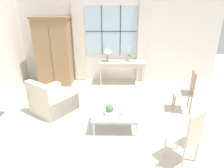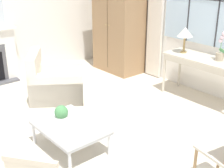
# 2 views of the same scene
# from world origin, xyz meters

# --- Properties ---
(ground_plane) EXTENTS (14.00, 14.00, 0.00)m
(ground_plane) POSITION_xyz_m (0.00, 0.00, 0.00)
(ground_plane) COLOR beige
(wall_back_windowed) EXTENTS (7.20, 0.14, 2.80)m
(wall_back_windowed) POSITION_xyz_m (0.00, 3.02, 1.40)
(wall_back_windowed) COLOR silver
(wall_back_windowed) RESTS_ON ground_plane
(armoire) EXTENTS (1.15, 0.68, 2.20)m
(armoire) POSITION_xyz_m (-1.86, 2.64, 1.11)
(armoire) COLOR #93704C
(armoire) RESTS_ON ground_plane
(console_table) EXTENTS (1.51, 0.54, 0.78)m
(console_table) POSITION_xyz_m (0.38, 2.67, 0.70)
(console_table) COLOR beige
(console_table) RESTS_ON ground_plane
(table_lamp) EXTENTS (0.28, 0.28, 0.47)m
(table_lamp) POSITION_xyz_m (-0.11, 2.67, 1.15)
(table_lamp) COLOR #9E7F47
(table_lamp) RESTS_ON console_table
(potted_orchid) EXTENTS (0.17, 0.13, 0.50)m
(potted_orchid) POSITION_xyz_m (0.58, 2.74, 0.96)
(potted_orchid) COLOR tan
(potted_orchid) RESTS_ON console_table
(armchair_upholstered) EXTENTS (1.23, 1.25, 0.86)m
(armchair_upholstered) POSITION_xyz_m (-1.43, 0.74, 0.28)
(armchair_upholstered) COLOR beige
(armchair_upholstered) RESTS_ON ground_plane
(side_chair_wooden) EXTENTS (0.52, 0.52, 1.06)m
(side_chair_wooden) POSITION_xyz_m (1.96, 0.81, 0.60)
(side_chair_wooden) COLOR beige
(side_chair_wooden) RESTS_ON ground_plane
(accent_chair_wooden) EXTENTS (0.62, 0.62, 1.03)m
(accent_chair_wooden) POSITION_xyz_m (1.36, -1.03, 0.58)
(accent_chair_wooden) COLOR beige
(accent_chair_wooden) RESTS_ON ground_plane
(coffee_table) EXTENTS (0.99, 0.70, 0.37)m
(coffee_table) POSITION_xyz_m (0.16, 0.01, 0.33)
(coffee_table) COLOR silver
(coffee_table) RESTS_ON ground_plane
(potted_plant_small) EXTENTS (0.18, 0.18, 0.23)m
(potted_plant_small) POSITION_xyz_m (0.03, -0.03, 0.48)
(potted_plant_small) COLOR white
(potted_plant_small) RESTS_ON coffee_table
(pillar_candle) EXTENTS (0.12, 0.12, 0.12)m
(pillar_candle) POSITION_xyz_m (0.31, -0.08, 0.42)
(pillar_candle) COLOR silver
(pillar_candle) RESTS_ON coffee_table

